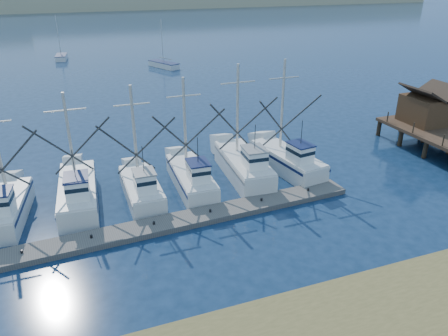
{
  "coord_description": "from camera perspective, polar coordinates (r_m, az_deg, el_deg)",
  "views": [
    {
      "loc": [
        -11.43,
        -19.33,
        15.58
      ],
      "look_at": [
        -1.14,
        8.0,
        2.37
      ],
      "focal_mm": 35.0,
      "sensor_mm": 36.0,
      "label": 1
    }
  ],
  "objects": [
    {
      "name": "trawler_fleet",
      "position": [
        33.33,
        -9.95,
        -2.02
      ],
      "size": [
        28.9,
        8.5,
        9.2
      ],
      "color": "silver",
      "rests_on": "ground"
    },
    {
      "name": "floating_dock",
      "position": [
        29.37,
        -9.11,
        -7.59
      ],
      "size": [
        29.55,
        3.51,
        0.39
      ],
      "primitive_type": "cube",
      "rotation": [
        0.0,
        0.0,
        0.05
      ],
      "color": "#57534E",
      "rests_on": "ground"
    },
    {
      "name": "sailboat_near",
      "position": [
        79.82,
        -7.87,
        13.22
      ],
      "size": [
        4.49,
        6.75,
        8.1
      ],
      "rotation": [
        0.0,
        0.0,
        0.43
      ],
      "color": "silver",
      "rests_on": "ground"
    },
    {
      "name": "ground",
      "position": [
        27.33,
        8.33,
        -10.71
      ],
      "size": [
        500.0,
        500.0,
        0.0
      ],
      "primitive_type": "plane",
      "color": "#0C1F37",
      "rests_on": "ground"
    },
    {
      "name": "sailboat_far",
      "position": [
        91.68,
        -20.47,
        13.4
      ],
      "size": [
        2.44,
        5.07,
        8.1
      ],
      "rotation": [
        0.0,
        0.0,
        -0.12
      ],
      "color": "silver",
      "rests_on": "ground"
    }
  ]
}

